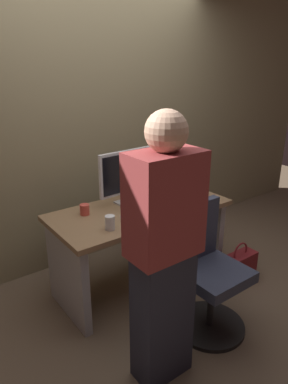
% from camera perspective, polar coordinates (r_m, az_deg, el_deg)
% --- Properties ---
extents(ground_plane, '(9.00, 9.00, 0.00)m').
position_cam_1_polar(ground_plane, '(3.22, -0.55, -14.61)').
color(ground_plane, brown).
extents(wall_back, '(6.40, 0.10, 3.00)m').
position_cam_1_polar(wall_back, '(3.32, -8.77, 14.11)').
color(wall_back, '#8C7F5B').
rests_on(wall_back, ground).
extents(desk, '(1.48, 0.69, 0.73)m').
position_cam_1_polar(desk, '(2.96, -0.58, -6.50)').
color(desk, '#93704C').
rests_on(desk, ground).
extents(office_chair, '(0.52, 0.52, 0.94)m').
position_cam_1_polar(office_chair, '(2.60, 10.23, -13.03)').
color(office_chair, black).
rests_on(office_chair, ground).
extents(person_at_desk, '(0.40, 0.24, 1.64)m').
position_cam_1_polar(person_at_desk, '(1.97, 3.23, -10.25)').
color(person_at_desk, '#262838').
rests_on(person_at_desk, ground).
extents(monitor, '(0.54, 0.15, 0.46)m').
position_cam_1_polar(monitor, '(2.88, -2.72, 2.97)').
color(monitor, silver).
rests_on(monitor, desk).
extents(keyboard, '(0.43, 0.14, 0.02)m').
position_cam_1_polar(keyboard, '(2.74, 0.55, -3.41)').
color(keyboard, white).
rests_on(keyboard, desk).
extents(mouse, '(0.06, 0.10, 0.03)m').
position_cam_1_polar(mouse, '(2.93, 4.73, -1.76)').
color(mouse, black).
rests_on(mouse, desk).
extents(cup_near_keyboard, '(0.07, 0.07, 0.10)m').
position_cam_1_polar(cup_near_keyboard, '(2.49, -5.58, -5.01)').
color(cup_near_keyboard, silver).
rests_on(cup_near_keyboard, desk).
extents(cup_by_monitor, '(0.07, 0.07, 0.08)m').
position_cam_1_polar(cup_by_monitor, '(2.76, -9.67, -2.84)').
color(cup_by_monitor, '#D84C3F').
rests_on(cup_by_monitor, desk).
extents(book_stack, '(0.20, 0.18, 0.16)m').
position_cam_1_polar(book_stack, '(3.20, 5.61, 1.38)').
color(book_stack, '#338C59').
rests_on(book_stack, desk).
extents(handbag, '(0.34, 0.14, 0.38)m').
position_cam_1_polar(handbag, '(3.29, 15.23, -11.71)').
color(handbag, maroon).
rests_on(handbag, ground).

